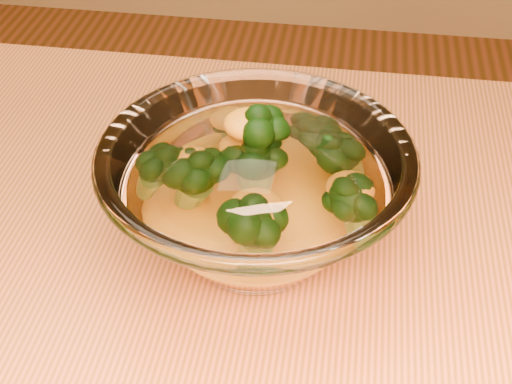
# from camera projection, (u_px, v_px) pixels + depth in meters

# --- Properties ---
(glass_bowl) EXTENTS (0.24, 0.24, 0.11)m
(glass_bowl) POSITION_uv_depth(u_px,v_px,m) (256.00, 197.00, 0.56)
(glass_bowl) COLOR white
(glass_bowl) RESTS_ON table
(cheese_sauce) EXTENTS (0.12, 0.12, 0.03)m
(cheese_sauce) POSITION_uv_depth(u_px,v_px,m) (256.00, 219.00, 0.57)
(cheese_sauce) COLOR orange
(cheese_sauce) RESTS_ON glass_bowl
(broccoli_heap) EXTENTS (0.17, 0.16, 0.08)m
(broccoli_heap) POSITION_uv_depth(u_px,v_px,m) (264.00, 173.00, 0.56)
(broccoli_heap) COLOR black
(broccoli_heap) RESTS_ON cheese_sauce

